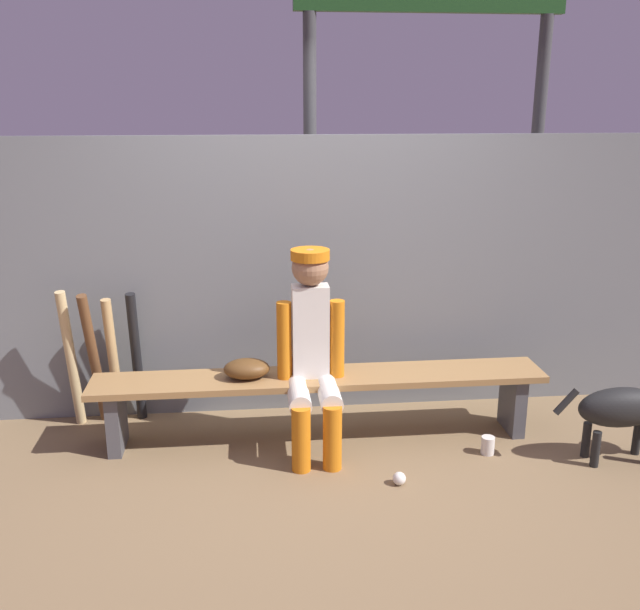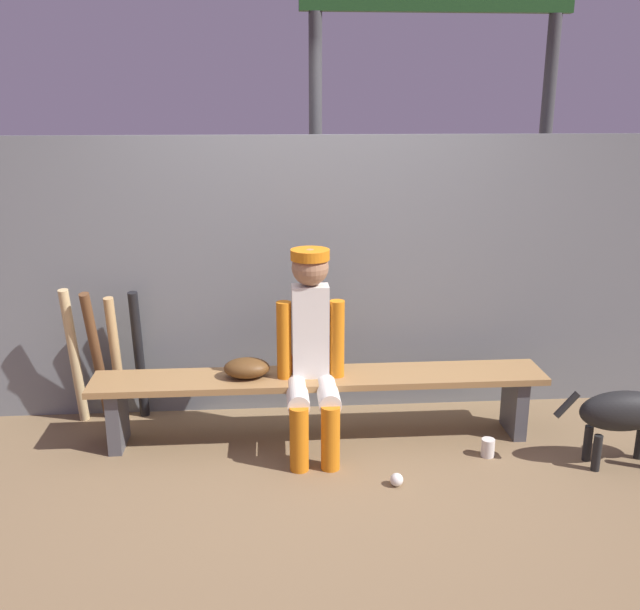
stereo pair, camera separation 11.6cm
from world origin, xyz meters
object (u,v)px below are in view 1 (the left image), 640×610
bat_wood_dark (94,360)px  scoreboard (438,0)px  bat_wood_natural (71,359)px  player_seated (312,347)px  cup_on_bench (297,364)px  dugout_bench (320,388)px  bat_aluminum_black (136,358)px  bat_wood_tan (113,362)px  dog (630,407)px  cup_on_ground (488,445)px  baseball (399,479)px  baseball_glove (247,369)px

bat_wood_dark → scoreboard: bearing=25.0°
bat_wood_natural → scoreboard: bearing=23.7°
player_seated → cup_on_bench: (-0.08, 0.16, -0.17)m
scoreboard → dugout_bench: bearing=-125.0°
dugout_bench → bat_wood_natural: bearing=167.9°
bat_aluminum_black → cup_on_bench: size_ratio=8.09×
dugout_bench → bat_aluminum_black: bearing=161.6°
bat_wood_tan → dog: 3.19m
player_seated → scoreboard: 2.85m
bat_wood_tan → scoreboard: bearing=25.5°
cup_on_ground → scoreboard: scoreboard is taller
bat_wood_dark → dog: size_ratio=1.11×
bat_wood_natural → player_seated: bearing=-16.3°
bat_wood_natural → cup_on_ground: (2.55, -0.64, -0.41)m
bat_wood_dark → dog: (3.19, -0.79, -0.13)m
dugout_bench → cup_on_bench: (-0.14, 0.06, 0.14)m
bat_aluminum_black → bat_wood_dark: (-0.26, -0.06, 0.02)m
bat_wood_tan → bat_wood_natural: 0.26m
bat_wood_dark → scoreboard: size_ratio=0.24×
player_seated → bat_wood_dark: size_ratio=1.31×
dugout_bench → dog: 1.83m
baseball → cup_on_bench: cup_on_bench is taller
baseball → bat_wood_dark: bearing=152.7°
baseball_glove → bat_wood_dark: (-0.97, 0.33, -0.03)m
cup_on_bench → scoreboard: size_ratio=0.03×
dugout_bench → scoreboard: bearing=55.0°
bat_wood_tan → scoreboard: 3.48m
bat_wood_dark → scoreboard: (2.45, 1.14, 2.30)m
bat_wood_natural → baseball: size_ratio=12.61×
bat_wood_natural → dog: bearing=-13.4°
bat_aluminum_black → cup_on_ground: (2.15, -0.69, -0.39)m
bat_wood_tan → baseball: bearing=-29.6°
bat_aluminum_black → dog: bat_aluminum_black is taller
bat_wood_dark → cup_on_bench: 1.31m
baseball_glove → bat_wood_dark: bearing=161.2°
dog → bat_wood_natural: bearing=166.6°
bat_wood_tan → bat_wood_natural: size_ratio=0.93×
baseball_glove → bat_wood_tan: (-0.86, 0.36, -0.06)m
bat_wood_tan → scoreboard: size_ratio=0.22×
baseball_glove → scoreboard: bearing=44.9°
dog → scoreboard: bearing=111.0°
cup_on_ground → dog: dog is taller
bat_wood_tan → bat_aluminum_black: bearing=10.7°
player_seated → bat_wood_dark: 1.44m
baseball_glove → scoreboard: size_ratio=0.07×
bat_wood_dark → dugout_bench: bearing=-13.1°
player_seated → baseball: (0.44, -0.50, -0.62)m
cup_on_bench → bat_wood_natural: bearing=168.9°
scoreboard → bat_aluminum_black: bearing=-153.6°
bat_wood_natural → cup_on_bench: bat_wood_natural is taller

